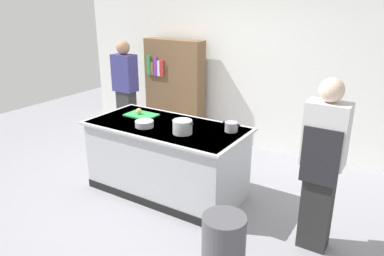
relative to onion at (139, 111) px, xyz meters
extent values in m
plane|color=gray|center=(0.53, -0.12, -0.96)|extent=(10.00, 10.00, 0.00)
cube|color=white|center=(0.53, 1.98, 0.54)|extent=(6.40, 0.12, 3.00)
cube|color=#B7BABF|center=(0.53, -0.12, -0.51)|extent=(1.90, 0.90, 0.90)
cube|color=#B7BABF|center=(0.53, -0.12, -0.07)|extent=(1.98, 0.98, 0.03)
cube|color=black|center=(0.53, -0.58, -0.91)|extent=(1.90, 0.01, 0.10)
cube|color=green|center=(0.03, 0.01, -0.05)|extent=(0.40, 0.28, 0.02)
sphere|color=tan|center=(0.00, 0.00, 0.00)|extent=(0.08, 0.08, 0.08)
cylinder|color=#B7BABF|center=(0.86, -0.26, 0.02)|extent=(0.22, 0.22, 0.16)
cube|color=black|center=(0.73, -0.26, 0.08)|extent=(0.04, 0.02, 0.01)
cube|color=black|center=(0.98, -0.26, 0.08)|extent=(0.04, 0.02, 0.01)
cylinder|color=#99999E|center=(1.30, 0.10, 0.00)|extent=(0.15, 0.15, 0.11)
cube|color=black|center=(1.21, 0.10, 0.04)|extent=(0.04, 0.02, 0.01)
cube|color=black|center=(1.39, 0.10, 0.04)|extent=(0.04, 0.02, 0.01)
cylinder|color=#B7BABF|center=(0.34, -0.31, -0.02)|extent=(0.22, 0.22, 0.08)
cylinder|color=#4C4C51|center=(1.82, -1.05, -0.68)|extent=(0.40, 0.40, 0.56)
cube|color=#292929|center=(2.42, -0.25, -0.51)|extent=(0.28, 0.20, 0.90)
cube|color=silver|center=(2.42, -0.25, 0.24)|extent=(0.38, 0.24, 0.60)
sphere|color=beige|center=(2.42, -0.25, 0.65)|extent=(0.22, 0.22, 0.22)
cube|color=#232328|center=(2.42, -0.38, 0.06)|extent=(0.34, 0.02, 0.54)
cube|color=#323232|center=(-1.07, 0.93, -0.51)|extent=(0.28, 0.20, 0.90)
cube|color=navy|center=(-1.07, 0.93, 0.24)|extent=(0.38, 0.24, 0.60)
sphere|color=#A87A5B|center=(-1.07, 0.93, 0.65)|extent=(0.22, 0.22, 0.22)
cube|color=brown|center=(-0.60, 1.68, -0.11)|extent=(1.10, 0.28, 1.70)
cube|color=green|center=(-1.03, 1.52, 0.29)|extent=(0.07, 0.03, 0.34)
cube|color=brown|center=(-0.96, 1.52, 0.23)|extent=(0.06, 0.03, 0.23)
cube|color=purple|center=(-0.88, 1.52, 0.28)|extent=(0.06, 0.03, 0.32)
cube|color=white|center=(-0.81, 1.52, 0.25)|extent=(0.05, 0.03, 0.27)
cube|color=red|center=(-0.74, 1.52, 0.26)|extent=(0.06, 0.03, 0.28)
camera|label=1|loc=(3.06, -3.54, 1.41)|focal=34.47mm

